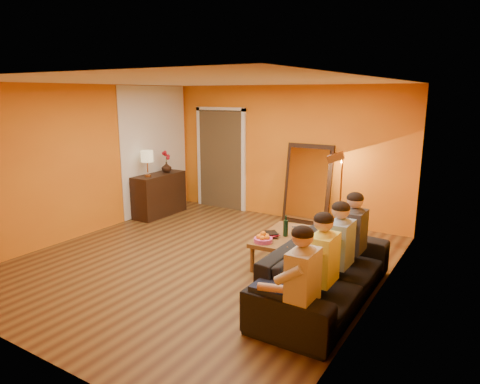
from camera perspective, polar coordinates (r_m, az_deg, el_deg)
The scene contains 27 objects.
room_shell at distance 6.43m, azimuth -3.27°, elevation 2.76°, with size 5.00×5.50×2.60m.
white_accent at distance 9.04m, azimuth -11.24°, elevation 5.52°, with size 0.02×1.90×2.58m, color white.
doorway_recess at distance 9.30m, azimuth -2.15°, elevation 4.41°, with size 1.06×0.30×2.10m, color #3F2D19.
door_jamb_left at distance 9.54m, azimuth -5.41°, elevation 4.57°, with size 0.08×0.06×2.20m, color white.
door_jamb_right at distance 8.90m, azimuth 0.48°, elevation 4.03°, with size 0.08×0.06×2.20m, color white.
door_header at distance 9.11m, azimuth -2.63°, elevation 10.99°, with size 1.22×0.06×0.08m, color white.
mirror_frame at distance 8.22m, azimuth 9.03°, elevation 1.06°, with size 0.92×0.06×1.52m, color black.
mirror_glass at distance 8.19m, azimuth 8.92°, elevation 1.01°, with size 0.78×0.02×1.36m, color white.
sideboard at distance 8.89m, azimuth -10.70°, elevation -0.33°, with size 0.44×1.18×0.85m, color black.
table_lamp at distance 8.54m, azimuth -12.25°, elevation 3.72°, with size 0.24×0.24×0.51m, color beige, non-canonical shape.
sofa at distance 5.30m, azimuth 11.36°, elevation -10.48°, with size 0.94×2.42×0.71m, color black.
coffee_table at distance 6.41m, azimuth 5.82°, elevation -7.44°, with size 0.62×1.22×0.42m, color brown, non-canonical shape.
floor_lamp at distance 7.57m, azimuth 13.26°, elevation -0.49°, with size 0.30×0.24×1.44m, color #AA6832, non-canonical shape.
dog at distance 5.05m, azimuth 6.72°, elevation -11.51°, with size 0.39×0.60×0.71m, color olive, non-canonical shape.
person_far_left at distance 4.30m, azimuth 8.36°, elevation -12.36°, with size 0.70×0.44×1.22m, color beige, non-canonical shape.
person_mid_left at distance 4.77m, azimuth 11.04°, elevation -9.84°, with size 0.70×0.44×1.22m, color #F4EF51, non-canonical shape.
person_mid_right at distance 5.25m, azimuth 13.21°, elevation -7.76°, with size 0.70×0.44×1.22m, color #86A3CF, non-canonical shape.
person_far_right at distance 5.75m, azimuth 14.99°, elevation -6.03°, with size 0.70×0.44×1.22m, color #35343A, non-canonical shape.
fruit_bowl at distance 5.98m, azimuth 3.11°, elevation -5.97°, with size 0.26×0.26×0.16m, color #CE4895, non-canonical shape.
wine_bottle at distance 6.23m, azimuth 6.11°, elevation -4.51°, with size 0.07×0.07×0.31m, color black.
tumbler at distance 6.38m, azimuth 7.32°, elevation -5.18°, with size 0.09×0.09×0.08m, color #B27F3F.
laptop at distance 6.57m, azimuth 8.63°, elevation -4.94°, with size 0.36×0.23×0.03m, color black.
book_lower at distance 6.24m, azimuth 3.56°, elevation -5.81°, with size 0.17×0.23×0.02m, color black.
book_mid at distance 6.24m, azimuth 3.69°, elevation -5.63°, with size 0.16×0.22×0.02m, color maroon.
book_upper at distance 6.22m, azimuth 3.53°, elevation -5.51°, with size 0.16×0.21×0.02m, color black.
vase at distance 8.96m, azimuth -9.77°, elevation 3.29°, with size 0.20×0.20×0.21m, color black.
flowers at distance 8.93m, azimuth -9.83°, elevation 4.80°, with size 0.17×0.17×0.45m, color maroon, non-canonical shape.
Camera 1 is at (3.63, -4.81, 2.45)m, focal length 32.00 mm.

